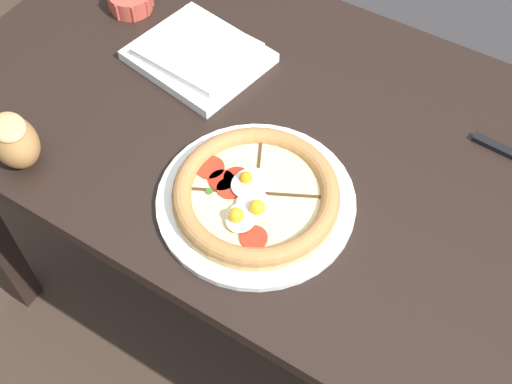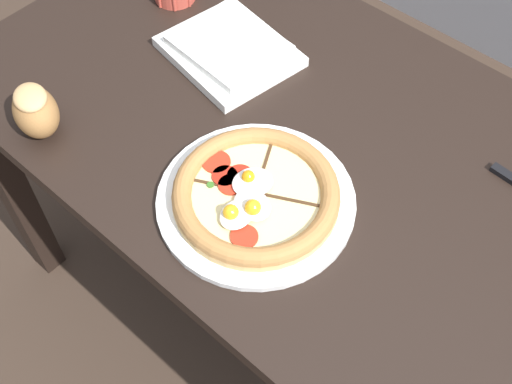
% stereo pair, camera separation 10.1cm
% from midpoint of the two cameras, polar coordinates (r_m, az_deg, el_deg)
% --- Properties ---
extents(ground_plane, '(12.00, 12.00, 0.00)m').
position_cam_midpoint_polar(ground_plane, '(1.71, 8.04, -13.46)').
color(ground_plane, '#3D2D23').
extents(dining_table, '(1.57, 0.73, 0.72)m').
position_cam_midpoint_polar(dining_table, '(1.16, 11.53, -1.55)').
color(dining_table, black).
rests_on(dining_table, ground_plane).
extents(pizza, '(0.32, 0.32, 0.05)m').
position_cam_midpoint_polar(pizza, '(1.01, 2.79, -0.55)').
color(pizza, white).
rests_on(pizza, dining_table).
extents(napkin_folded, '(0.26, 0.24, 0.04)m').
position_cam_midpoint_polar(napkin_folded, '(1.25, -0.04, 12.45)').
color(napkin_folded, white).
rests_on(napkin_folded, dining_table).
extents(bread_piece_near, '(0.12, 0.11, 0.09)m').
position_cam_midpoint_polar(bread_piece_near, '(1.14, -16.68, 6.82)').
color(bread_piece_near, '#A3703D').
rests_on(bread_piece_near, dining_table).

